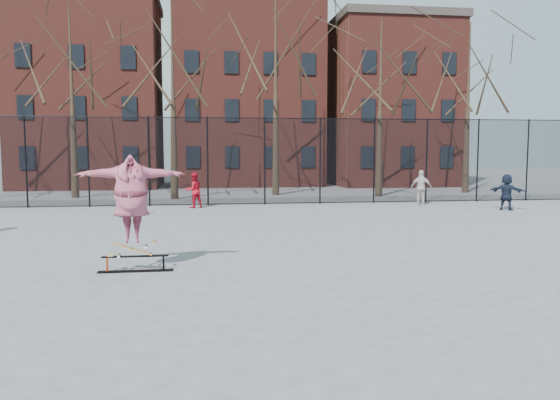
{
  "coord_description": "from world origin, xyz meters",
  "views": [
    {
      "loc": [
        -1.58,
        -11.91,
        2.63
      ],
      "look_at": [
        0.3,
        1.5,
        1.32
      ],
      "focal_mm": 35.0,
      "sensor_mm": 36.0,
      "label": 1
    }
  ],
  "objects": [
    {
      "name": "bystander_navy",
      "position": [
        11.0,
        9.33,
        0.76
      ],
      "size": [
        1.35,
        1.29,
        1.53
      ],
      "primitive_type": "imported",
      "rotation": [
        0.0,
        0.0,
        2.4
      ],
      "color": "#181F30",
      "rests_on": "ground"
    },
    {
      "name": "skater",
      "position": [
        -3.09,
        -0.21,
        1.38
      ],
      "size": [
        2.32,
        0.83,
        1.85
      ],
      "primitive_type": "imported",
      "rotation": [
        0.0,
        0.0,
        0.09
      ],
      "color": "#3C3990",
      "rests_on": "skateboard"
    },
    {
      "name": "ground",
      "position": [
        0.0,
        0.0,
        0.0
      ],
      "size": [
        100.0,
        100.0,
        0.0
      ],
      "primitive_type": "plane",
      "color": "#5D5D61"
    },
    {
      "name": "rowhouses",
      "position": [
        0.72,
        26.0,
        6.06
      ],
      "size": [
        29.0,
        7.0,
        13.0
      ],
      "color": "#5C241D",
      "rests_on": "ground"
    },
    {
      "name": "bystander_black",
      "position": [
        -4.61,
        9.24,
        0.77
      ],
      "size": [
        0.64,
        0.5,
        1.54
      ],
      "primitive_type": "imported",
      "rotation": [
        0.0,
        0.0,
        3.41
      ],
      "color": "black",
      "rests_on": "ground"
    },
    {
      "name": "bystander_white",
      "position": [
        8.27,
        11.8,
        0.8
      ],
      "size": [
        1.01,
        0.77,
        1.6
      ],
      "primitive_type": "imported",
      "rotation": [
        0.0,
        0.0,
        2.68
      ],
      "color": "beige",
      "rests_on": "ground"
    },
    {
      "name": "skate_rail",
      "position": [
        -3.04,
        -0.21,
        0.14
      ],
      "size": [
        1.57,
        0.24,
        0.35
      ],
      "color": "black",
      "rests_on": "ground"
    },
    {
      "name": "fence",
      "position": [
        -0.01,
        13.0,
        2.05
      ],
      "size": [
        34.03,
        0.07,
        4.0
      ],
      "color": "black",
      "rests_on": "ground"
    },
    {
      "name": "skateboard",
      "position": [
        -3.09,
        -0.21,
        0.4
      ],
      "size": [
        0.91,
        0.22,
        0.11
      ],
      "primitive_type": null,
      "color": "#95643B",
      "rests_on": "skate_rail"
    },
    {
      "name": "tree_row",
      "position": [
        -0.25,
        17.15,
        7.36
      ],
      "size": [
        33.66,
        7.46,
        10.67
      ],
      "color": "black",
      "rests_on": "ground"
    },
    {
      "name": "bystander_red",
      "position": [
        -2.02,
        12.0,
        0.77
      ],
      "size": [
        0.93,
        0.86,
        1.55
      ],
      "primitive_type": "imported",
      "rotation": [
        0.0,
        0.0,
        3.6
      ],
      "color": "#B71020",
      "rests_on": "ground"
    }
  ]
}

